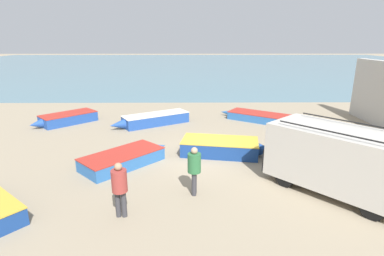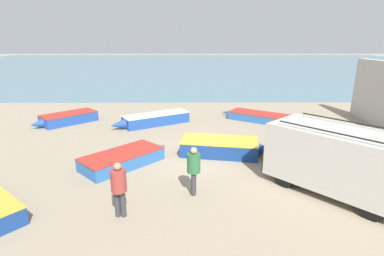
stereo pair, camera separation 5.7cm
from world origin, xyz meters
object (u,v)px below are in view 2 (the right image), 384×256
object	(u,v)px
parked_van	(339,158)
fishing_rowboat_4	(258,117)
fishing_rowboat_2	(67,118)
fishing_rowboat_5	(223,147)
fishing_rowboat_6	(125,158)
fishing_rowboat_0	(153,119)
fisherman_1	(119,185)
fisherman_0	(194,167)
fishing_rowboat_3	(374,143)

from	to	relation	value
parked_van	fishing_rowboat_4	size ratio (longest dim) A/B	1.06
fishing_rowboat_2	fishing_rowboat_5	xyz separation A→B (m)	(9.38, -5.42, 0.03)
fishing_rowboat_5	parked_van	bearing A→B (deg)	-34.98
parked_van	fishing_rowboat_2	bearing A→B (deg)	12.28
parked_van	fishing_rowboat_5	size ratio (longest dim) A/B	1.12
fishing_rowboat_4	fishing_rowboat_5	world-z (taller)	fishing_rowboat_5
parked_van	fishing_rowboat_6	size ratio (longest dim) A/B	1.33
parked_van	fishing_rowboat_0	size ratio (longest dim) A/B	1.02
fishing_rowboat_5	fisherman_1	world-z (taller)	fisherman_1
fishing_rowboat_0	fishing_rowboat_6	distance (m)	6.24
fishing_rowboat_0	fisherman_0	world-z (taller)	fisherman_0
fishing_rowboat_0	fisherman_0	bearing A→B (deg)	74.75
fishing_rowboat_2	fishing_rowboat_6	size ratio (longest dim) A/B	0.97
parked_van	fisherman_1	xyz separation A→B (m)	(-7.22, -1.52, -0.19)
fishing_rowboat_0	fisherman_1	world-z (taller)	fisherman_1
parked_van	fisherman_1	distance (m)	7.38
fishing_rowboat_0	fishing_rowboat_4	bearing A→B (deg)	156.86
parked_van	fisherman_0	bearing A→B (deg)	49.16
parked_van	fishing_rowboat_4	xyz separation A→B (m)	(-0.61, 9.54, -0.98)
fisherman_1	fisherman_0	bearing A→B (deg)	122.67
fishing_rowboat_5	fisherman_1	distance (m)	6.31
fishing_rowboat_6	fisherman_0	xyz separation A→B (m)	(2.93, -2.61, 0.76)
fisherman_0	fisherman_1	size ratio (longest dim) A/B	0.98
fishing_rowboat_4	fisherman_0	bearing A→B (deg)	99.44
fishing_rowboat_0	fisherman_1	bearing A→B (deg)	60.51
fishing_rowboat_3	fishing_rowboat_4	distance (m)	6.94
parked_van	fishing_rowboat_0	distance (m)	11.43
fishing_rowboat_4	fishing_rowboat_6	xyz separation A→B (m)	(-7.31, -7.12, 0.02)
fishing_rowboat_0	fishing_rowboat_6	xyz separation A→B (m)	(-0.50, -6.22, -0.06)
fishing_rowboat_2	fishing_rowboat_4	size ratio (longest dim) A/B	0.77
fishing_rowboat_6	fishing_rowboat_2	bearing A→B (deg)	81.48
parked_van	fishing_rowboat_0	bearing A→B (deg)	-2.24
fishing_rowboat_4	fishing_rowboat_5	size ratio (longest dim) A/B	1.06
fisherman_0	fishing_rowboat_0	bearing A→B (deg)	112.26
fishing_rowboat_6	fishing_rowboat_4	bearing A→B (deg)	-1.71
parked_van	fishing_rowboat_3	bearing A→B (deg)	-85.30
parked_van	fisherman_0	world-z (taller)	parked_van
parked_van	fishing_rowboat_2	distance (m)	15.83
fishing_rowboat_3	fishing_rowboat_5	xyz separation A→B (m)	(-7.51, -0.70, 0.05)
fishing_rowboat_3	fisherman_1	bearing A→B (deg)	-178.05
parked_van	fisherman_1	bearing A→B (deg)	58.98
fisherman_0	fisherman_1	bearing A→B (deg)	-142.11
fishing_rowboat_4	fisherman_0	world-z (taller)	fisherman_0
fishing_rowboat_0	fishing_rowboat_2	xyz separation A→B (m)	(-5.54, 0.37, -0.02)
fishing_rowboat_3	fishing_rowboat_6	xyz separation A→B (m)	(-11.84, -1.87, -0.02)
fishing_rowboat_4	parked_van	bearing A→B (deg)	127.38
fishing_rowboat_2	fishing_rowboat_3	distance (m)	17.54
fishing_rowboat_0	fishing_rowboat_3	world-z (taller)	fishing_rowboat_0
fishing_rowboat_2	parked_van	bearing A→B (deg)	100.69
fishing_rowboat_0	fishing_rowboat_2	size ratio (longest dim) A/B	1.34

